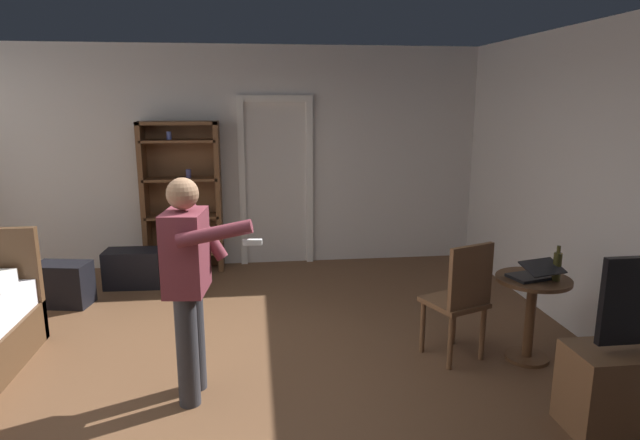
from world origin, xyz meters
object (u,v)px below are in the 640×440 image
Objects in this scene: wooden_chair at (461,296)px; suitcase_small at (63,284)px; side_table at (531,305)px; bottle_on_table at (557,266)px; bookshelf at (182,191)px; suitcase_dark at (134,268)px; laptop at (535,273)px; person_blue_shirt at (189,276)px.

suitcase_small is at bearing 155.43° from wooden_chair.
bottle_on_table reaches higher than side_table.
bookshelf reaches higher than side_table.
suitcase_dark is (-3.00, 2.15, -0.33)m from wooden_chair.
laptop is 0.63× the size of suitcase_dark.
person_blue_shirt is at bearing -171.70° from wooden_chair.
bottle_on_table is (0.16, -0.04, 0.07)m from laptop.
bookshelf is at bearing 132.35° from wooden_chair.
side_table is 0.39m from bottle_on_table.
suitcase_dark is at bearing 147.48° from laptop.
side_table is 2.51× the size of bottle_on_table.
suitcase_small is (-4.16, 1.71, -0.24)m from side_table.
side_table is at bearing -6.44° from wooden_chair.
laptop is 0.25× the size of person_blue_shirt.
bookshelf is at bearing 55.51° from suitcase_small.
suitcase_dark is at bearing 148.11° from side_table.
side_table is 1.77× the size of laptop.
suitcase_small is at bearing 157.11° from laptop.
bookshelf is 2.61× the size of side_table.
suitcase_dark is (-3.57, 2.22, -0.25)m from side_table.
bookshelf is 3.41× the size of suitcase_small.
suitcase_small reaches higher than suitcase_dark.
side_table is 0.44× the size of person_blue_shirt.
laptop is at bearing -114.78° from side_table.
laptop is at bearing -12.10° from suitcase_small.
bookshelf is at bearing 138.03° from bottle_on_table.
bookshelf reaches higher than bottle_on_table.
laptop is 0.40× the size of wooden_chair.
bottle_on_table is 0.18× the size of person_blue_shirt.
suitcase_small is at bearing -135.28° from bookshelf.
suitcase_dark is 1.16× the size of suitcase_small.
bottle_on_table is at bearing 3.26° from person_blue_shirt.
person_blue_shirt is at bearing -41.25° from suitcase_small.
bookshelf is 4.31m from bottle_on_table.
suitcase_dark is (-3.71, 2.30, -0.61)m from bottle_on_table.
bottle_on_table is 0.45× the size of suitcase_dark.
side_table is 1.31× the size of suitcase_small.
suitcase_small is (-3.59, 1.64, -0.32)m from wooden_chair.
bottle_on_table is 0.28× the size of wooden_chair.
side_table is 0.71× the size of wooden_chair.
person_blue_shirt is at bearing -174.84° from side_table.
bookshelf is 1.16× the size of person_blue_shirt.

